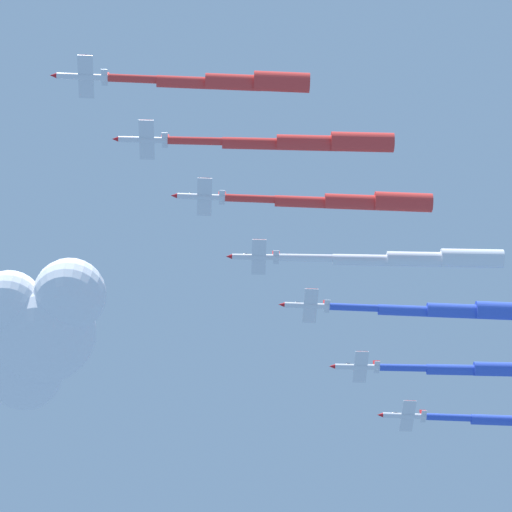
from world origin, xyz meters
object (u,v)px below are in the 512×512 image
at_px(jet_starboard_inner, 351,201).
at_px(jet_port_inner, 306,142).
at_px(jet_lead, 230,81).
at_px(jet_starboard_mid, 453,310).
at_px(jet_port_outer, 499,369).
at_px(jet_port_mid, 417,259).

bearing_deg(jet_starboard_inner, jet_port_inner, -76.15).
relative_size(jet_lead, jet_port_inner, 0.91).
distance_m(jet_starboard_mid, jet_port_outer, 15.35).
height_order(jet_starboard_inner, jet_port_mid, jet_starboard_inner).
height_order(jet_port_mid, jet_starboard_mid, jet_starboard_mid).
bearing_deg(jet_lead, jet_port_mid, 94.17).
bearing_deg(jet_port_outer, jet_port_mid, -77.68).
bearing_deg(jet_port_inner, jet_port_mid, 96.85).
xyz_separation_m(jet_starboard_inner, jet_port_outer, (-6.63, 46.71, -2.33)).
bearing_deg(jet_starboard_mid, jet_port_outer, 98.75).
bearing_deg(jet_starboard_inner, jet_port_mid, 90.61).
relative_size(jet_starboard_inner, jet_starboard_mid, 0.98).
distance_m(jet_starboard_inner, jet_starboard_mid, 32.22).
bearing_deg(jet_starboard_mid, jet_lead, -83.12).
xyz_separation_m(jet_port_inner, jet_port_outer, (-10.30, 61.60, -0.96)).
xyz_separation_m(jet_lead, jet_port_inner, (0.20, 17.94, 0.33)).
bearing_deg(jet_port_outer, jet_port_inner, -80.51).
bearing_deg(jet_lead, jet_starboard_inner, 96.03).
height_order(jet_lead, jet_port_mid, jet_port_mid).
distance_m(jet_port_mid, jet_starboard_mid, 15.44).
relative_size(jet_port_inner, jet_port_outer, 1.04).
relative_size(jet_port_mid, jet_port_outer, 1.07).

